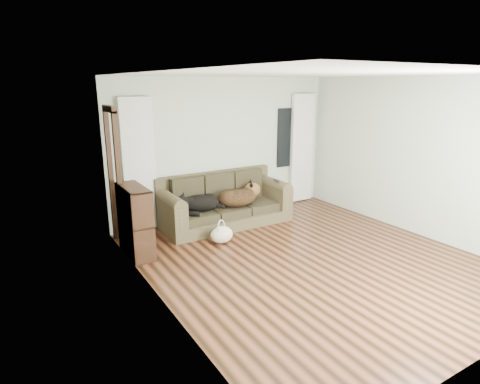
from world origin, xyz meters
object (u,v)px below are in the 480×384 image
sofa (225,200)px  dog_shepherd (239,198)px  dog_black_lab (198,204)px  tote_bag (222,233)px  bookshelf (135,222)px

sofa → dog_shepherd: (0.21, -0.10, 0.04)m
dog_black_lab → tote_bag: bearing=-69.2°
sofa → dog_black_lab: bearing=-175.4°
tote_bag → bookshelf: bookshelf is taller
tote_bag → sofa: bearing=56.6°
dog_shepherd → tote_bag: dog_shepherd is taller
dog_black_lab → dog_shepherd: bearing=10.8°
bookshelf → dog_black_lab: bearing=26.0°
dog_shepherd → tote_bag: (-0.71, -0.65, -0.33)m
dog_black_lab → tote_bag: 0.78m
sofa → dog_black_lab: size_ratio=3.44×
sofa → dog_shepherd: size_ratio=3.10×
sofa → bookshelf: bookshelf is taller
dog_shepherd → tote_bag: bearing=50.8°
sofa → dog_black_lab: sofa is taller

